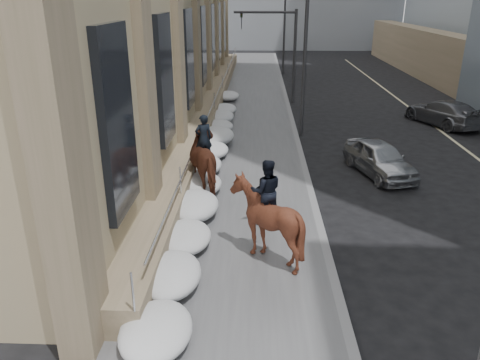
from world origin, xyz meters
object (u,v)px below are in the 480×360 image
object	(u,v)px
pedestrian	(262,200)
car_silver	(380,158)
car_grey	(443,113)
mounted_horse_left	(208,160)
mounted_horse_right	(266,217)

from	to	relation	value
pedestrian	car_silver	distance (m)	6.79
car_grey	pedestrian	bearing A→B (deg)	29.10
pedestrian	car_silver	xyz separation A→B (m)	(4.78, 4.81, -0.21)
car_silver	car_grey	xyz separation A→B (m)	(5.43, 8.01, 0.02)
mounted_horse_left	car_grey	xyz separation A→B (m)	(12.12, 10.28, -0.60)
car_grey	mounted_horse_left	bearing A→B (deg)	17.93
mounted_horse_right	car_silver	distance (m)	8.34
car_silver	car_grey	bearing A→B (deg)	40.19
pedestrian	car_silver	size ratio (longest dim) A/B	0.39
mounted_horse_left	pedestrian	bearing A→B (deg)	102.63
mounted_horse_right	pedestrian	size ratio (longest dim) A/B	1.79
mounted_horse_right	pedestrian	world-z (taller)	mounted_horse_right
mounted_horse_right	car_silver	bearing A→B (deg)	-130.66
mounted_horse_right	pedestrian	distance (m)	2.09
car_silver	car_grey	distance (m)	9.68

